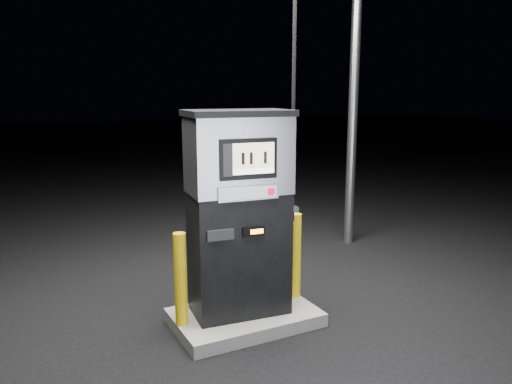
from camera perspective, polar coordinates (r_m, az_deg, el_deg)
name	(u,v)px	position (r m, az deg, el deg)	size (l,w,h in m)	color
ground	(245,323)	(5.90, -1.29, -14.78)	(80.00, 80.00, 0.00)	black
pump_island	(245,317)	(5.87, -1.29, -14.13)	(1.60, 1.00, 0.15)	slate
fuel_dispenser	(239,211)	(5.48, -1.95, -2.23)	(1.28, 0.78, 4.70)	black
bollard_left	(181,279)	(5.40, -8.61, -9.85)	(0.14, 0.14, 1.01)	yellow
bollard_right	(295,255)	(6.07, 4.51, -7.24)	(0.14, 0.14, 1.03)	yellow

